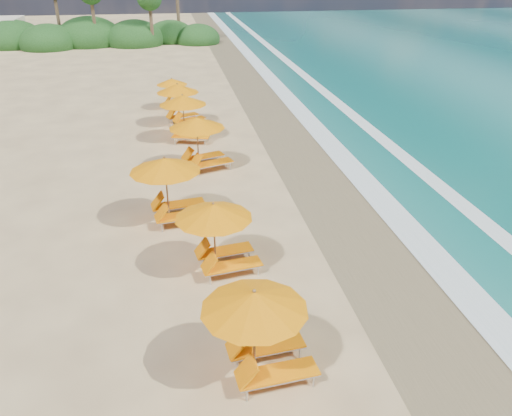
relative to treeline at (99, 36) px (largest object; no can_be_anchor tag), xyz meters
name	(u,v)px	position (x,y,z in m)	size (l,w,h in m)	color
ground	(256,239)	(9.94, -45.51, -1.00)	(160.00, 160.00, 0.00)	#D5B97D
wet_sand	(365,229)	(13.94, -45.51, -0.99)	(4.00, 160.00, 0.01)	olive
surf_foam	(435,223)	(16.64, -45.51, -0.97)	(4.00, 160.00, 0.01)	white
station_3	(262,327)	(9.02, -51.76, 0.37)	(2.78, 2.61, 2.43)	olive
station_4	(220,232)	(8.55, -47.21, 0.33)	(2.79, 2.66, 2.37)	olive
station_5	(172,185)	(7.19, -43.65, 0.44)	(3.02, 2.86, 2.57)	olive
station_6	(202,139)	(8.61, -38.69, 0.43)	(3.25, 3.18, 2.54)	olive
station_7	(187,115)	(8.16, -34.57, 0.40)	(3.12, 3.02, 2.50)	olive
station_8	(181,101)	(7.96, -31.60, 0.38)	(3.19, 3.16, 2.45)	olive
station_9	(175,91)	(7.67, -28.00, 0.12)	(2.42, 2.32, 1.99)	olive
treeline	(99,36)	(0.00, 0.00, 0.00)	(25.80, 8.80, 9.74)	#163D14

